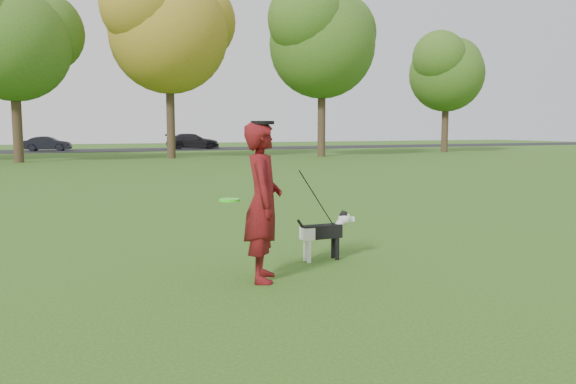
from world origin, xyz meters
name	(u,v)px	position (x,y,z in m)	size (l,w,h in m)	color
ground	(278,270)	(0.00, 0.00, 0.00)	(120.00, 120.00, 0.00)	#285116
road	(85,151)	(0.00, 40.00, 0.01)	(120.00, 7.00, 0.02)	black
man	(263,202)	(-0.32, -0.35, 0.91)	(0.66, 0.44, 1.82)	#500B0B
dog	(326,230)	(0.80, 0.26, 0.40)	(0.87, 0.17, 0.66)	black
car_mid	(48,144)	(-2.66, 40.00, 0.57)	(1.16, 3.34, 1.10)	black
car_right	(193,141)	(8.47, 40.00, 0.66)	(1.79, 4.39, 1.27)	black
man_held_items	(317,200)	(0.51, -0.08, 0.86)	(1.77, 0.78, 1.39)	#37F41E
tree_row	(66,20)	(-1.43, 26.07, 7.41)	(51.74, 8.86, 12.01)	#38281C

